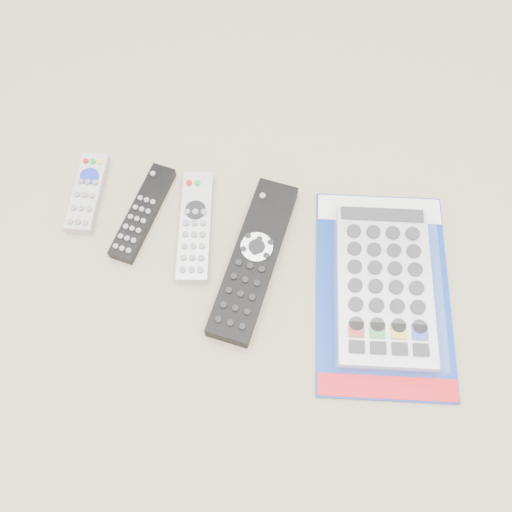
% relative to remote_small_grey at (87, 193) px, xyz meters
% --- Properties ---
extents(remote_small_grey, '(0.05, 0.13, 0.02)m').
position_rel_remote_small_grey_xyz_m(remote_small_grey, '(0.00, 0.00, 0.00)').
color(remote_small_grey, '#A5A5A8').
rests_on(remote_small_grey, ground).
extents(remote_slim_black, '(0.06, 0.16, 0.02)m').
position_rel_remote_small_grey_xyz_m(remote_slim_black, '(0.09, -0.02, -0.00)').
color(remote_slim_black, black).
rests_on(remote_slim_black, ground).
extents(remote_silver_dvd, '(0.07, 0.18, 0.02)m').
position_rel_remote_small_grey_xyz_m(remote_silver_dvd, '(0.17, -0.02, -0.00)').
color(remote_silver_dvd, '#B5B5B9').
rests_on(remote_silver_dvd, ground).
extents(remote_large_black, '(0.08, 0.25, 0.03)m').
position_rel_remote_small_grey_xyz_m(remote_large_black, '(0.26, -0.06, 0.00)').
color(remote_large_black, black).
rests_on(remote_large_black, ground).
extents(jumbo_remote_packaged, '(0.22, 0.32, 0.04)m').
position_rel_remote_small_grey_xyz_m(jumbo_remote_packaged, '(0.45, -0.06, 0.01)').
color(jumbo_remote_packaged, navy).
rests_on(jumbo_remote_packaged, ground).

